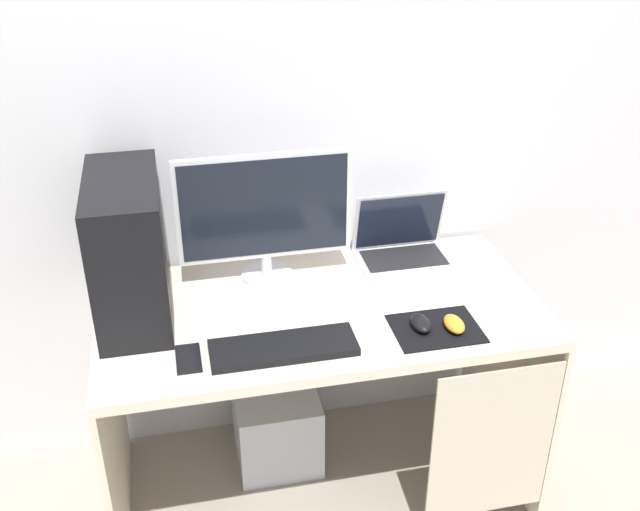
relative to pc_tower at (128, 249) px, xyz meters
name	(u,v)px	position (x,y,z in m)	size (l,w,h in m)	color
ground_plane	(320,480)	(0.56, -0.09, -0.97)	(8.00, 8.00, 0.00)	#9E9384
wall_back	(295,98)	(0.56, 0.30, 0.33)	(4.00, 0.05, 2.60)	silver
desk	(326,348)	(0.58, -0.10, -0.38)	(1.38, 0.70, 0.75)	beige
pc_tower	(128,249)	(0.00, 0.00, 0.00)	(0.21, 0.46, 0.44)	black
monitor	(265,214)	(0.43, 0.12, 0.01)	(0.56, 0.17, 0.44)	silver
laptop	(403,247)	(0.90, 0.14, -0.17)	(0.32, 0.24, 0.24)	silver
keyboard	(283,348)	(0.41, -0.30, -0.21)	(0.42, 0.14, 0.02)	black
mousepad	(436,329)	(0.87, -0.29, -0.22)	(0.26, 0.20, 0.01)	black
mouse_left	(421,323)	(0.82, -0.28, -0.20)	(0.06, 0.10, 0.03)	black
mouse_right	(454,324)	(0.92, -0.30, -0.20)	(0.06, 0.10, 0.03)	orange
cell_phone	(188,359)	(0.14, -0.28, -0.21)	(0.07, 0.13, 0.01)	black
subwoofer	(277,426)	(0.43, 0.07, -0.82)	(0.30, 0.30, 0.30)	#B7BCC6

